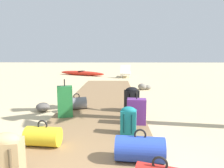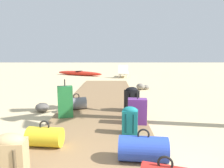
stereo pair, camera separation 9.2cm
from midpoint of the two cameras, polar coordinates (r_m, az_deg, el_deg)
The scene contains 15 objects.
ground_plane at distance 5.32m, azimuth -3.63°, elevation -8.18°, with size 60.00×60.00×0.00m, color #D1BA8C.
boardwalk at distance 6.25m, azimuth -3.04°, elevation -5.28°, with size 2.11×9.76×0.08m, color olive.
backpack_black at distance 5.23m, azimuth 5.13°, elevation -3.96°, with size 0.37×0.30×0.61m.
backpack_teal at distance 3.80m, azimuth 4.48°, elevation -9.67°, with size 0.30×0.25×0.50m.
suitcase_green at distance 4.83m, azimuth -13.03°, elevation -4.75°, with size 0.37×0.26×0.87m.
duffel_bag_blue at distance 2.94m, azimuth 7.85°, elevation -17.22°, with size 0.69×0.41×0.45m.
backpack_tan at distance 2.67m, azimuth -26.89°, elevation -17.60°, with size 0.36×0.28×0.58m.
duffel_bag_yellow at distance 3.50m, azimuth -18.47°, elevation -13.54°, with size 0.56×0.36×0.42m.
suitcase_purple at distance 4.32m, azimuth 6.57°, elevation -7.44°, with size 0.40×0.27×0.70m.
duffel_bag_grey at distance 5.50m, azimuth -9.99°, elevation -5.22°, with size 0.57×0.44×0.42m.
lounge_chair at distance 13.30m, azimuth 3.20°, elevation 3.25°, with size 0.76×1.56×0.82m.
kayak at distance 14.67m, azimuth -8.96°, elevation 2.96°, with size 3.51×2.15×0.32m.
rock_left_near at distance 5.81m, azimuth -18.82°, elevation -6.07°, with size 0.42×0.35×0.22m, color #5B5651.
rock_right_mid at distance 8.84m, azimuth 7.78°, elevation -0.70°, with size 0.40×0.33×0.27m, color gray.
rock_right_near at distance 8.90m, azimuth 9.33°, elevation -0.87°, with size 0.28×0.23×0.20m, color gray.
Camera 2 is at (0.31, -1.19, 1.52)m, focal length 33.27 mm.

